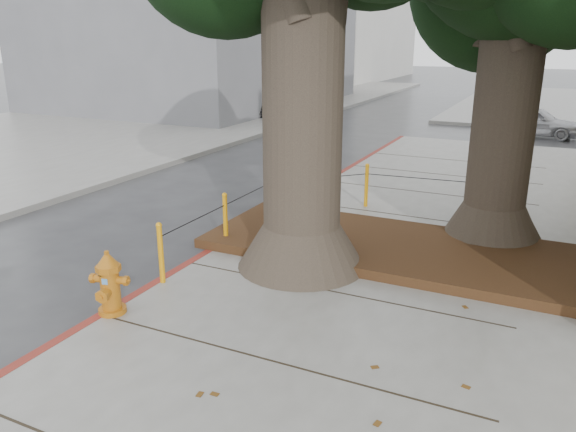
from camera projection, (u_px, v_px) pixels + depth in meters
name	position (u px, v px, depth m)	size (l,w,h in m)	color
ground	(230.00, 361.00, 6.64)	(140.00, 140.00, 0.00)	#28282B
sidewalk_opposite	(48.00, 137.00, 20.97)	(14.00, 60.00, 0.15)	slate
curb_red	(206.00, 256.00, 9.59)	(0.14, 26.00, 0.16)	maroon
planter_bed	(395.00, 248.00, 9.55)	(6.40, 2.60, 0.16)	black
bollard_ring	(311.00, 204.00, 10.55)	(3.79, 5.39, 0.95)	orange
fire_hydrant	(110.00, 283.00, 7.35)	(0.47, 0.45, 0.88)	#C56E14
car_silver	(533.00, 121.00, 21.36)	(1.36, 3.39, 1.15)	#AAAAAF
car_dark	(280.00, 101.00, 27.14)	(1.89, 4.64, 1.35)	black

